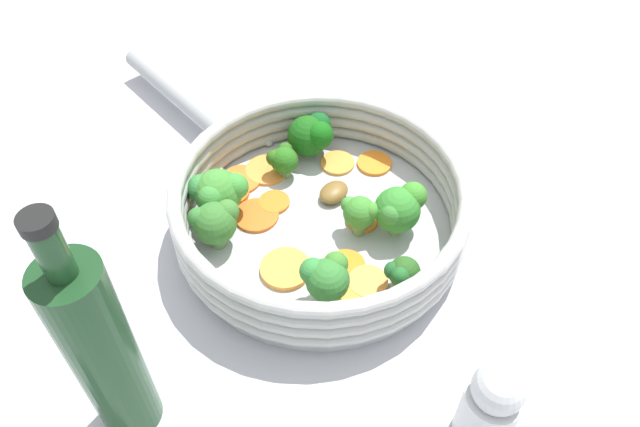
{
  "coord_description": "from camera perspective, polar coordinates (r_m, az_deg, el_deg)",
  "views": [
    {
      "loc": [
        -0.06,
        0.41,
        0.48
      ],
      "look_at": [
        0.0,
        0.0,
        0.03
      ],
      "focal_mm": 35.0,
      "sensor_mm": 36.0,
      "label": 1
    }
  ],
  "objects": [
    {
      "name": "carrot_slice_4",
      "position": [
        0.67,
        -7.24,
        3.1
      ],
      "size": [
        0.06,
        0.06,
        0.0
      ],
      "primitive_type": "cylinder",
      "rotation": [
        0.0,
        0.0,
        5.27
      ],
      "color": "orange",
      "rests_on": "skillet"
    },
    {
      "name": "carrot_slice_8",
      "position": [
        0.68,
        4.99,
        4.6
      ],
      "size": [
        0.05,
        0.05,
        0.0
      ],
      "primitive_type": "cylinder",
      "rotation": [
        0.0,
        0.0,
        0.51
      ],
      "color": "orange",
      "rests_on": "skillet"
    },
    {
      "name": "oil_bottle",
      "position": [
        0.47,
        -19.27,
        -11.8
      ],
      "size": [
        0.05,
        0.05,
        0.24
      ],
      "color": "#193D1E",
      "rests_on": "ground_plane"
    },
    {
      "name": "carrot_slice_0",
      "position": [
        0.62,
        3.9,
        -0.49
      ],
      "size": [
        0.04,
        0.04,
        0.01
      ],
      "primitive_type": "cylinder",
      "rotation": [
        0.0,
        0.0,
        5.87
      ],
      "color": "orange",
      "rests_on": "skillet"
    },
    {
      "name": "broccoli_floret_3",
      "position": [
        0.67,
        -0.68,
        7.24
      ],
      "size": [
        0.05,
        0.05,
        0.05
      ],
      "color": "#8CAF5F",
      "rests_on": "skillet"
    },
    {
      "name": "mushroom_piece_0",
      "position": [
        0.64,
        1.26,
        1.96
      ],
      "size": [
        0.04,
        0.04,
        0.01
      ],
      "primitive_type": "ellipsoid",
      "rotation": [
        0.0,
        0.0,
        4.17
      ],
      "color": "brown",
      "rests_on": "skillet"
    },
    {
      "name": "carrot_slice_10",
      "position": [
        0.63,
        -5.86,
        -0.29
      ],
      "size": [
        0.06,
        0.06,
        0.0
      ],
      "primitive_type": "cylinder",
      "rotation": [
        0.0,
        0.0,
        5.41
      ],
      "color": "orange",
      "rests_on": "skillet"
    },
    {
      "name": "skillet_handle",
      "position": [
        0.77,
        -12.48,
        10.25
      ],
      "size": [
        0.19,
        0.16,
        0.02
      ],
      "primitive_type": "cylinder",
      "rotation": [
        1.57,
        0.0,
        0.86
      ],
      "color": "#999B9E",
      "rests_on": "skillet"
    },
    {
      "name": "carrot_slice_5",
      "position": [
        0.68,
        1.61,
        4.64
      ],
      "size": [
        0.05,
        0.05,
        0.0
      ],
      "primitive_type": "cylinder",
      "rotation": [
        0.0,
        0.0,
        0.36
      ],
      "color": "orange",
      "rests_on": "skillet"
    },
    {
      "name": "skillet_rivet_right",
      "position": [
        0.68,
        -9.19,
        3.95
      ],
      "size": [
        0.01,
        0.01,
        0.01
      ],
      "primitive_type": "sphere",
      "color": "#B7B8BC",
      "rests_on": "skillet"
    },
    {
      "name": "carrot_slice_2",
      "position": [
        0.57,
        4.4,
        -6.31
      ],
      "size": [
        0.05,
        0.05,
        0.01
      ],
      "primitive_type": "cylinder",
      "rotation": [
        0.0,
        0.0,
        5.24
      ],
      "color": "#F98F3F",
      "rests_on": "skillet"
    },
    {
      "name": "broccoli_floret_5",
      "position": [
        0.59,
        -9.58,
        -0.78
      ],
      "size": [
        0.05,
        0.04,
        0.05
      ],
      "color": "#5F8752",
      "rests_on": "skillet"
    },
    {
      "name": "salt_shaker",
      "position": [
        0.5,
        15.35,
        -16.58
      ],
      "size": [
        0.04,
        0.04,
        0.09
      ],
      "color": "silver",
      "rests_on": "ground_plane"
    },
    {
      "name": "broccoli_floret_2",
      "position": [
        0.6,
        7.19,
        0.66
      ],
      "size": [
        0.05,
        0.05,
        0.05
      ],
      "color": "#85B266",
      "rests_on": "skillet"
    },
    {
      "name": "skillet_rim_wall",
      "position": [
        0.6,
        -0.0,
        0.88
      ],
      "size": [
        0.29,
        0.29,
        0.06
      ],
      "color": "#B3B4B0",
      "rests_on": "skillet"
    },
    {
      "name": "broccoli_floret_6",
      "position": [
        0.62,
        -9.36,
        2.03
      ],
      "size": [
        0.06,
        0.05,
        0.05
      ],
      "color": "#7B9F5D",
      "rests_on": "skillet"
    },
    {
      "name": "carrot_slice_11",
      "position": [
        0.64,
        -4.2,
        1.04
      ],
      "size": [
        0.04,
        0.04,
        0.0
      ],
      "primitive_type": "cylinder",
      "rotation": [
        0.0,
        0.0,
        3.3
      ],
      "color": "orange",
      "rests_on": "skillet"
    },
    {
      "name": "broccoli_floret_7",
      "position": [
        0.56,
        7.53,
        -5.46
      ],
      "size": [
        0.03,
        0.03,
        0.04
      ],
      "color": "#61974E",
      "rests_on": "skillet"
    },
    {
      "name": "carrot_slice_9",
      "position": [
        0.58,
        -3.16,
        -5.06
      ],
      "size": [
        0.06,
        0.06,
        0.01
      ],
      "primitive_type": "cylinder",
      "rotation": [
        0.0,
        0.0,
        5.14
      ],
      "color": "#F99638",
      "rests_on": "skillet"
    },
    {
      "name": "broccoli_floret_4",
      "position": [
        0.66,
        -3.41,
        4.96
      ],
      "size": [
        0.03,
        0.03,
        0.04
      ],
      "color": "#6A854B",
      "rests_on": "skillet"
    },
    {
      "name": "skillet",
      "position": [
        0.63,
        -0.0,
        -1.39
      ],
      "size": [
        0.27,
        0.27,
        0.02
      ],
      "primitive_type": "cylinder",
      "color": "#B2B5B7",
      "rests_on": "ground_plane"
    },
    {
      "name": "skillet_rivet_left",
      "position": [
        0.7,
        -4.69,
        6.49
      ],
      "size": [
        0.01,
        0.01,
        0.01
      ],
      "primitive_type": "sphere",
      "color": "#AEB7B7",
      "rests_on": "skillet"
    },
    {
      "name": "carrot_slice_7",
      "position": [
        0.67,
        -4.87,
        4.0
      ],
      "size": [
        0.07,
        0.07,
        0.0
      ],
      "primitive_type": "cylinder",
      "rotation": [
        0.0,
        0.0,
        5.42
      ],
      "color": "orange",
      "rests_on": "skillet"
    },
    {
      "name": "broccoli_floret_1",
      "position": [
        0.59,
        3.67,
        0.05
      ],
      "size": [
        0.04,
        0.03,
        0.04
      ],
      "color": "#7A964E",
      "rests_on": "skillet"
    },
    {
      "name": "broccoli_floret_0",
      "position": [
        0.54,
        0.58,
        -5.86
      ],
      "size": [
        0.04,
        0.04,
        0.05
      ],
      "color": "#6E9758",
      "rests_on": "skillet"
    },
    {
      "name": "carrot_slice_1",
      "position": [
        0.59,
        2.41,
        -4.78
      ],
      "size": [
        0.05,
        0.05,
        0.0
      ],
      "primitive_type": "cylinder",
      "rotation": [
        0.0,
        0.0,
        1.16
      ],
      "color": "orange",
      "rests_on": "skillet"
    },
    {
      "name": "ground_plane",
      "position": [
        0.63,
        -0.0,
        -1.84
      ],
      "size": [
        4.0,
        4.0,
        0.0
      ],
      "primitive_type": "plane",
      "color": "#B4B6BE"
    },
    {
      "name": "carrot_slice_3",
      "position": [
        0.56,
        2.74,
        -7.92
      ],
      "size": [
        0.06,
        0.06,
        0.01
      ],
      "primitive_type": "cylinder",
      "rotation": [
        0.0,
        0.0,
        3.72
      ],
      "color": "orange",
      "rests_on": "skillet"
    },
    {
      "name": "carrot_slice_6",
      "position": [
        0.65,
        -8.27,
        1.93
      ],
      "size": [
        0.05,
        0.05,
        0.01
      ],
      "primitive_type": "cylinder",
      "rotation": [
        0.0,
        0.0,
        5.14
      ],
      "color": "orange",
      "rests_on": "skillet"
    }
  ]
}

